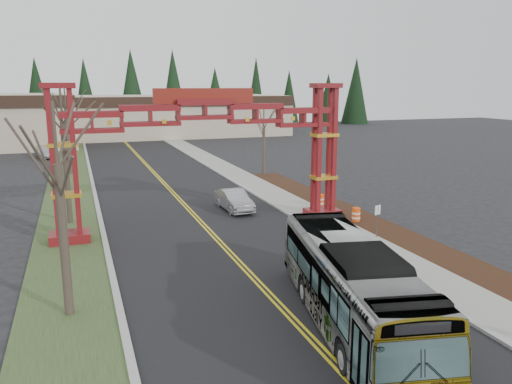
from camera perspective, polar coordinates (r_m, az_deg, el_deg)
name	(u,v)px	position (r m, az deg, el deg)	size (l,w,h in m)	color
road	(184,204)	(37.85, -8.25, -1.40)	(12.00, 110.00, 0.02)	black
lane_line_left	(182,204)	(37.83, -8.43, -1.39)	(0.12, 100.00, 0.01)	yellow
lane_line_right	(185,204)	(37.87, -8.07, -1.36)	(0.12, 100.00, 0.01)	yellow
curb_right	(260,197)	(39.49, 0.51, -0.61)	(0.30, 110.00, 0.15)	#A8A8A3
sidewalk_right	(277,196)	(40.01, 2.46, -0.46)	(2.60, 110.00, 0.14)	gray
landscape_strip	(427,249)	(28.76, 18.92, -6.19)	(2.60, 50.00, 0.12)	black
grass_median	(71,213)	(37.14, -20.42, -2.26)	(4.00, 110.00, 0.08)	#2E4221
curb_left	(98,210)	(37.14, -17.58, -2.00)	(0.30, 110.00, 0.15)	#A8A8A3
gateway_arch	(205,133)	(30.13, -5.84, 6.75)	(18.20, 1.60, 8.90)	#63130D
retail_building_east	(175,115)	(92.83, -9.25, 8.69)	(38.00, 20.30, 7.00)	#B6A78B
conifer_treeline	(113,97)	(103.40, -15.99, 10.37)	(116.10, 5.60, 13.00)	black
transit_bus	(352,285)	(18.85, 10.87, -10.45)	(2.68, 11.45, 3.19)	#A9ABB1
silver_sedan	(234,200)	(35.59, -2.50, -0.95)	(1.56, 4.47, 1.47)	#A5A8AD
parked_car_far_a	(45,152)	(66.70, -23.01, 4.23)	(1.59, 4.57, 1.51)	gray
bare_tree_median_near	(57,165)	(19.55, -21.76, 2.84)	(3.46, 3.46, 8.22)	#382D26
bare_tree_median_mid	(62,123)	(33.40, -21.24, 7.37)	(3.38, 3.38, 8.76)	#382D26
bare_tree_median_far	(66,107)	(52.82, -20.93, 9.08)	(3.37, 3.37, 8.98)	#382D26
bare_tree_right_far	(264,128)	(48.88, 0.90, 7.29)	(2.91, 2.91, 6.62)	#382D26
street_sign	(377,215)	(29.55, 13.71, -2.56)	(0.45, 0.18, 2.03)	#3F3F44
barrel_south	(356,215)	(33.04, 11.37, -2.63)	(0.54, 0.54, 1.00)	#FB4E0D
barrel_mid	(330,208)	(34.74, 8.45, -1.78)	(0.55, 0.55, 1.01)	#FB4E0D
barrel_north	(320,201)	(36.67, 7.36, -1.03)	(0.54, 0.54, 1.00)	#FB4E0D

